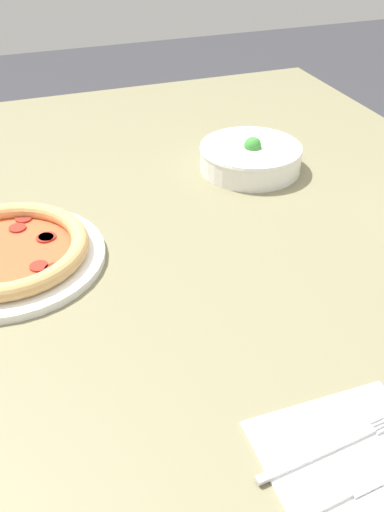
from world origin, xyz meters
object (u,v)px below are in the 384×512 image
Objects in this scene: bowl at (250,156)px; fork at (340,444)px; pizza at (7,252)px; knife at (361,487)px.

fork is at bearing -16.41° from bowl.
pizza is 0.48m from bowl.
bowl is (-0.15, 0.46, 0.01)m from pizza.
fork is 0.05m from knife.
bowl is 0.67m from knife.
pizza is 0.56m from knife.
bowl is 0.87× the size of knife.
knife is at bearing -104.49° from fork.
pizza is at bearing -71.32° from bowl.
fork is (0.60, -0.18, -0.02)m from bowl.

